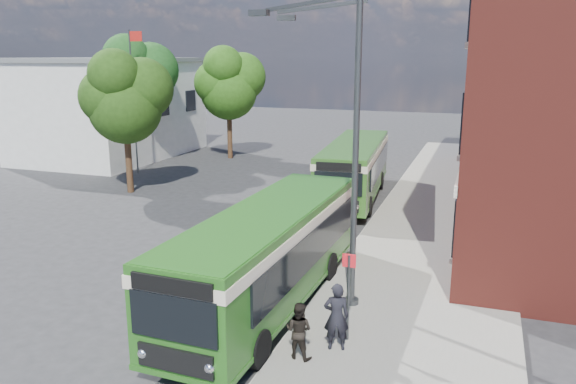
% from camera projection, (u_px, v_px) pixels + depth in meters
% --- Properties ---
extents(ground, '(120.00, 120.00, 0.00)m').
position_uv_depth(ground, '(225.00, 265.00, 20.55)').
color(ground, '#29292C').
rests_on(ground, ground).
extents(pavement, '(6.00, 48.00, 0.15)m').
position_uv_depth(pavement, '(440.00, 222.00, 25.59)').
color(pavement, gray).
rests_on(pavement, ground).
extents(kerb_line, '(0.12, 48.00, 0.01)m').
position_uv_depth(kerb_line, '(374.00, 217.00, 26.60)').
color(kerb_line, beige).
rests_on(kerb_line, ground).
extents(white_building, '(9.40, 13.40, 7.30)m').
position_uv_depth(white_building, '(111.00, 108.00, 42.00)').
color(white_building, silver).
rests_on(white_building, ground).
extents(flagpole, '(0.95, 0.10, 9.00)m').
position_uv_depth(flagpole, '(134.00, 97.00, 35.32)').
color(flagpole, '#36393B').
rests_on(flagpole, ground).
extents(street_lamp, '(2.96, 2.38, 9.00)m').
position_uv_depth(street_lamp, '(343.00, 151.00, 16.02)').
color(street_lamp, '#36393B').
rests_on(street_lamp, ground).
extents(bus_stop_sign, '(0.35, 0.08, 2.52)m').
position_uv_depth(bus_stop_sign, '(348.00, 291.00, 14.53)').
color(bus_stop_sign, '#36393B').
rests_on(bus_stop_sign, ground).
extents(bus_front, '(2.91, 10.72, 3.02)m').
position_uv_depth(bus_front, '(269.00, 248.00, 16.83)').
color(bus_front, '#255F1A').
rests_on(bus_front, ground).
extents(bus_rear, '(3.45, 10.79, 3.02)m').
position_uv_depth(bus_rear, '(355.00, 165.00, 29.70)').
color(bus_rear, '#306021').
rests_on(bus_rear, ground).
extents(pedestrian_a, '(0.75, 0.60, 1.78)m').
position_uv_depth(pedestrian_a, '(336.00, 316.00, 14.16)').
color(pedestrian_a, black).
rests_on(pedestrian_a, pavement).
extents(pedestrian_b, '(0.77, 0.64, 1.46)m').
position_uv_depth(pedestrian_b, '(299.00, 330.00, 13.79)').
color(pedestrian_b, black).
rests_on(pedestrian_b, pavement).
extents(tree_left, '(4.64, 4.41, 7.84)m').
position_uv_depth(tree_left, '(125.00, 96.00, 30.14)').
color(tree_left, '#372414').
rests_on(tree_left, ground).
extents(tree_mid, '(5.26, 5.00, 8.87)m').
position_uv_depth(tree_mid, '(135.00, 77.00, 38.19)').
color(tree_mid, '#372414').
rests_on(tree_mid, ground).
extents(tree_right, '(4.84, 4.60, 8.17)m').
position_uv_depth(tree_right, '(229.00, 83.00, 40.52)').
color(tree_right, '#372414').
rests_on(tree_right, ground).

